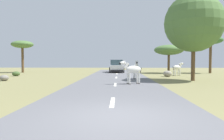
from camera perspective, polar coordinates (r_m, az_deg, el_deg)
ground_plane at (r=6.22m, az=1.48°, el=-12.65°), size 90.00×90.00×0.00m
road at (r=6.22m, az=-0.46°, el=-12.42°), size 6.00×64.00×0.05m
lane_markings at (r=5.25m, az=-0.92°, el=-14.91°), size 0.16×56.00×0.01m
zebra_0 at (r=18.79m, az=6.51°, el=0.66°), size 0.47×1.76×1.66m
zebra_1 at (r=14.47m, az=5.46°, el=0.04°), size 1.62×0.93×1.62m
zebra_2 at (r=24.61m, az=17.19°, el=0.65°), size 1.48×0.96×1.50m
car_0 at (r=29.60m, az=1.19°, el=0.95°), size 2.14×4.40×1.74m
tree_0 at (r=29.16m, az=15.05°, el=5.20°), size 3.86×3.86×3.76m
tree_2 at (r=32.15m, az=-22.97°, el=6.21°), size 2.96×2.96×4.45m
tree_3 at (r=18.75m, az=21.13°, el=11.71°), size 4.71×4.71×7.06m
tree_4 at (r=31.06m, az=25.02°, el=7.08°), size 3.06×3.06×4.89m
bush_0 at (r=25.07m, az=-24.42°, el=-0.91°), size 0.84×0.76×0.50m
rock_1 at (r=19.49m, az=-27.02°, el=-1.89°), size 0.69×0.73×0.48m
rock_2 at (r=22.64m, az=14.71°, el=-0.95°), size 0.89×0.78×0.62m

